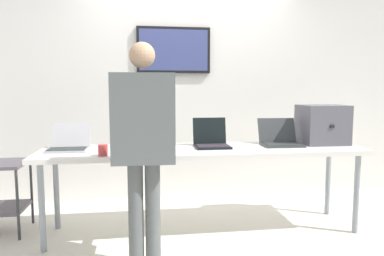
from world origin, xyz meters
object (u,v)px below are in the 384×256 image
Objects in this scene: laptop_station_1 at (140,142)px; laptop_station_3 at (280,139)px; equipment_box at (322,124)px; person at (143,135)px; laptop_station_0 at (69,144)px; coffee_mug at (103,150)px; workbench at (204,154)px; laptop_station_2 at (211,140)px.

laptop_station_3 is at bearing 0.89° from laptop_station_1.
equipment_box is 1.90m from person.
laptop_station_1 is (0.63, -0.02, 0.01)m from laptop_station_0.
equipment_box is at bearing 9.91° from coffee_mug.
laptop_station_3 is at bearing 0.13° from laptop_station_0.
coffee_mug is at bearing -170.09° from equipment_box.
workbench is 0.92m from coffee_mug.
person reaches higher than laptop_station_0.
laptop_station_2 is at bearing 1.03° from laptop_station_1.
laptop_station_3 is (0.68, 0.01, -0.00)m from laptop_station_2.
laptop_station_1 is at bearing 173.57° from workbench.
person is at bearing -47.11° from laptop_station_0.
laptop_station_1 is at bearing -1.48° from laptop_station_0.
laptop_station_2 is 3.45× the size of coffee_mug.
laptop_station_1 is at bearing -178.46° from equipment_box.
laptop_station_2 is at bearing 47.79° from person.
laptop_station_1 is 0.43m from coffee_mug.
laptop_station_3 reaches higher than workbench.
equipment_box is at bearing 0.75° from laptop_station_0.
laptop_station_3 is (1.96, 0.00, 0.00)m from laptop_station_0.
equipment_box is 1.10× the size of laptop_station_3.
laptop_station_0 is 0.47m from coffee_mug.
laptop_station_1 is 4.19× the size of coffee_mug.
equipment_box is 4.64× the size of coffee_mug.
workbench is at bearing -174.64° from equipment_box.
laptop_station_3 reaches higher than laptop_station_0.
laptop_station_3 is at bearing 28.33° from person.
laptop_station_0 is 0.22× the size of person.
equipment_box is at bearing 3.50° from laptop_station_3.
equipment_box reaches higher than workbench.
person is at bearing -131.62° from workbench.
workbench is 1.23m from equipment_box.
laptop_station_2 reaches higher than laptop_station_0.
laptop_station_3 is at bearing 6.44° from workbench.
laptop_station_0 is 1.12× the size of laptop_station_2.
laptop_station_0 is at bearing -179.25° from equipment_box.
equipment_box is 1.20× the size of laptop_station_0.
equipment_box reaches higher than laptop_station_3.
person reaches higher than workbench.
person is (-0.63, -0.70, 0.15)m from laptop_station_2.
laptop_station_1 reaches higher than coffee_mug.
workbench is 9.22× the size of laptop_station_2.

